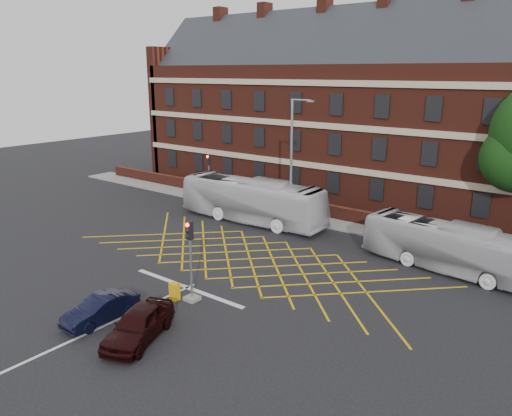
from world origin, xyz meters
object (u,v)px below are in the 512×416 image
Objects in this scene: car_navy at (101,309)px; utility_cabinet at (175,291)px; bus_right at (449,247)px; direction_signs at (213,184)px; traffic_light_far at (209,182)px; street_lamp at (292,186)px; traffic_light_near at (191,268)px; car_maroon at (139,324)px; bus_left at (252,200)px.

utility_cabinet is at bearing 74.17° from car_navy.
bus_right is 4.74× the size of direction_signs.
traffic_light_far is (-11.43, 19.70, 1.15)m from car_navy.
car_navy is 0.88× the size of traffic_light_far.
street_lamp is at bearing 92.98° from bus_right.
car_navy reaches higher than utility_cabinet.
car_navy is at bearing -60.20° from direction_signs.
traffic_light_far is 20.33m from utility_cabinet.
traffic_light_near is 21.30m from direction_signs.
car_maroon is at bearing -77.24° from traffic_light_near.
traffic_light_near is (1.81, 4.22, 1.15)m from car_navy.
bus_right is at bearing -94.10° from bus_left.
traffic_light_far is at bearing 167.24° from street_lamp.
bus_left is 1.28× the size of street_lamp.
utility_cabinet is at bearing -159.41° from bus_left.
traffic_light_near is at bearing -49.46° from traffic_light_far.
street_lamp reaches higher than direction_signs.
bus_left reaches higher than direction_signs.
bus_left is at bearing 112.32° from utility_cabinet.
bus_left reaches higher than utility_cabinet.
street_lamp reaches higher than traffic_light_near.
street_lamp is at bearing -16.79° from direction_signs.
traffic_light_near is at bearing 66.89° from car_navy.
bus_right is at bearing -10.33° from direction_signs.
bus_left is at bearing -176.46° from street_lamp.
car_navy is 22.81m from traffic_light_far.
traffic_light_far reaches higher than direction_signs.
bus_left is at bearing 94.74° from bus_right.
street_lamp is at bearing -88.18° from bus_left.
traffic_light_near and traffic_light_far have the same top height.
utility_cabinet is (12.86, -16.89, -0.92)m from direction_signs.
direction_signs is (-11.80, 20.60, 0.76)m from car_navy.
car_navy is (-10.91, -16.46, -0.83)m from bus_right.
street_lamp is at bearing 80.74° from car_maroon.
traffic_light_near reaches higher than bus_right.
street_lamp reaches higher than bus_left.
bus_right reaches higher than car_navy.
traffic_light_far is 0.45× the size of street_lamp.
car_maroon is 24.31m from traffic_light_far.
car_maroon reaches higher than utility_cabinet.
direction_signs reaches higher than car_navy.
bus_right is 2.44× the size of traffic_light_far.
car_navy is 3.87m from utility_cabinet.
traffic_light_near is 1.00× the size of traffic_light_far.
utility_cabinet is at bearing -52.00° from traffic_light_far.
bus_left is 2.88× the size of traffic_light_far.
traffic_light_far is at bearing 104.54° from car_maroon.
direction_signs is at bearing 86.79° from bus_right.
street_lamp reaches higher than traffic_light_far.
bus_right is 11.34× the size of utility_cabinet.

